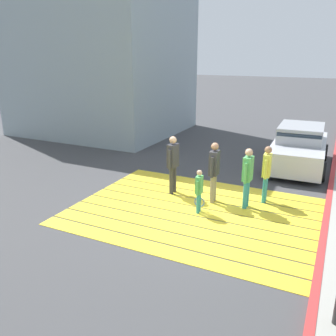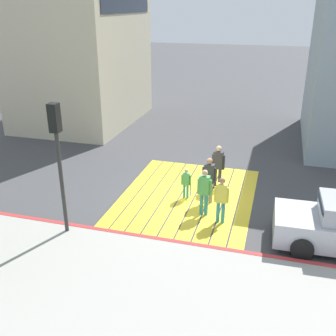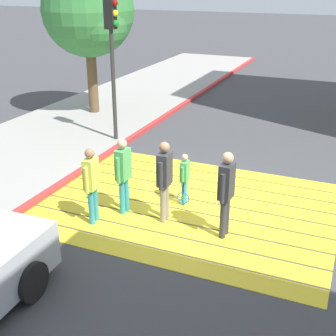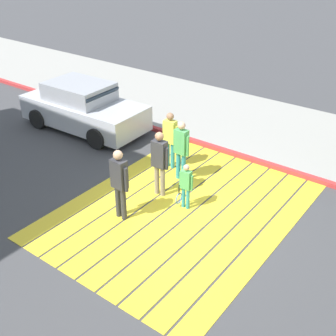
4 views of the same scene
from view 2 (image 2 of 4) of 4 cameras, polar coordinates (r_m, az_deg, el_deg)
name	(u,v)px [view 2 (image 2 of 4)]	position (r m, az deg, el deg)	size (l,w,h in m)	color
ground_plane	(187,197)	(15.11, 2.80, -4.14)	(120.00, 120.00, 0.00)	#424244
crosswalk_stripes	(187,196)	(15.11, 2.80, -4.12)	(6.40, 4.90, 0.01)	yellow
sidewalk_west	(136,290)	(10.57, -4.60, -17.16)	(4.80, 40.00, 0.12)	#9E9B93
curb_painted	(163,241)	(12.35, -0.76, -10.45)	(0.16, 40.00, 0.13)	#BC3333
building_far_north	(78,17)	(24.54, -12.87, 20.43)	(8.00, 6.03, 12.11)	beige
traffic_light_corner	(58,144)	(11.95, -15.63, 3.39)	(0.39, 0.28, 4.24)	#2D2D2D
pedestrian_adult_lead	(209,177)	(14.31, 5.94, -1.32)	(0.24, 0.51, 1.75)	gray
pedestrian_adult_trailing	(218,164)	(15.50, 7.25, 0.62)	(0.25, 0.52, 1.78)	#333338
pedestrian_adult_side	(204,189)	(13.48, 5.26, -3.04)	(0.23, 0.50, 1.69)	teal
pedestrian_teen_behind	(221,197)	(13.07, 7.71, -4.16)	(0.23, 0.48, 1.65)	teal
pedestrian_child_with_racket	(186,182)	(14.71, 2.66, -2.03)	(0.28, 0.38, 1.21)	teal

